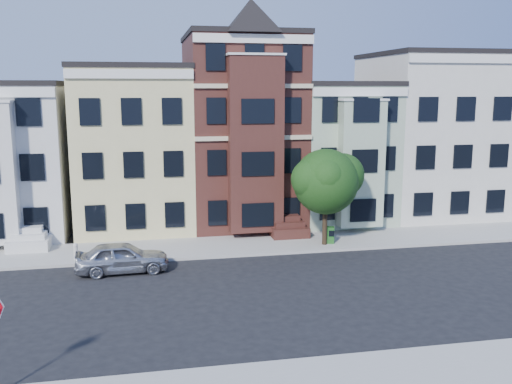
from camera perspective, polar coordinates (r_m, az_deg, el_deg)
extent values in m
plane|color=black|center=(25.34, 4.21, -10.23)|extent=(120.00, 120.00, 0.00)
cube|color=#9E9B93|center=(32.71, 0.50, -5.27)|extent=(60.00, 4.00, 0.15)
cube|color=silver|center=(38.58, -24.02, 2.94)|extent=(8.00, 9.00, 9.00)
cube|color=beige|center=(37.55, -12.08, 4.20)|extent=(7.00, 9.00, 10.00)
cube|color=#411F19|center=(37.99, -1.47, 6.01)|extent=(7.00, 9.00, 12.00)
cube|color=#A2B599|center=(39.74, 7.84, 3.94)|extent=(6.00, 9.00, 9.00)
cube|color=silver|center=(42.43, 16.89, 5.36)|extent=(8.00, 9.00, 11.00)
imported|color=#AFB0B7|center=(28.72, -13.25, -6.37)|extent=(4.54, 1.99, 1.52)
cube|color=#215E20|center=(32.85, 7.44, -4.29)|extent=(0.51, 0.48, 0.95)
cylinder|color=beige|center=(31.06, -17.58, -5.82)|extent=(0.28, 0.28, 0.69)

